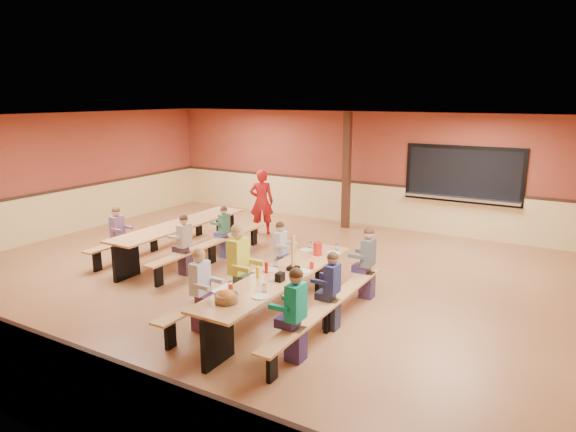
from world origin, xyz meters
The scene contains 23 objects.
ground centered at (0.00, 0.00, 0.00)m, with size 12.00×12.00×0.00m, color brown.
room_envelope centered at (0.00, 0.00, 0.69)m, with size 12.04×10.04×3.02m.
kitchen_pass_through centered at (2.60, 4.96, 1.49)m, with size 2.78×0.28×1.38m.
structural_post centered at (-0.20, 4.40, 1.50)m, with size 0.18×0.18×3.00m, color #321A10.
cafeteria_table_main centered at (1.28, -1.39, 0.53)m, with size 1.91×3.70×0.74m.
cafeteria_table_second centered at (-2.20, 0.28, 0.53)m, with size 1.91×3.70×0.74m.
seated_child_white_left centered at (0.46, -2.27, 0.62)m, with size 0.38×0.31×1.24m, color silver, non-canonical shape.
seated_adult_yellow centered at (0.46, -1.31, 0.70)m, with size 0.46×0.38×1.39m, color yellow, non-canonical shape.
seated_child_grey_left centered at (0.46, -0.02, 0.58)m, with size 0.34×0.28×1.15m, color silver, non-canonical shape.
seated_child_teal_right centered at (2.11, -2.35, 0.63)m, with size 0.39×0.32×1.25m, color #0F977C, non-canonical shape.
seated_child_navy_right centered at (2.11, -1.26, 0.59)m, with size 0.35×0.29×1.18m, color navy, non-canonical shape.
seated_child_char_right centered at (2.11, 0.14, 0.62)m, with size 0.38×0.31×1.23m, color #4D5258, non-canonical shape.
seated_child_purple_sec centered at (-3.02, -0.71, 0.59)m, with size 0.35×0.29×1.18m, color #7A5179, non-canonical shape.
seated_child_green_sec centered at (-1.37, 0.72, 0.55)m, with size 0.32×0.26×1.11m, color #31664B, non-canonical shape.
seated_child_tan_sec centered at (-1.37, -0.54, 0.59)m, with size 0.35×0.29×1.17m, color #B2A291, non-canonical shape.
standing_woman centered at (-1.76, 2.76, 0.82)m, with size 0.59×0.39×1.63m, color #A91315.
punch_pitcher centered at (1.33, -0.22, 0.85)m, with size 0.16×0.16×0.22m, color red.
chip_bowl centered at (1.23, -2.66, 0.81)m, with size 0.32×0.32×0.15m, color #FDA827, non-canonical shape.
napkin_dispenser centered at (1.44, -1.63, 0.80)m, with size 0.10×0.14×0.13m, color black.
condiment_mustard centered at (1.08, -1.68, 0.82)m, with size 0.06×0.06×0.17m, color yellow.
condiment_ketchup centered at (1.07, -1.42, 0.82)m, with size 0.06×0.06×0.17m, color #B2140F.
table_paddle centered at (1.36, -1.11, 0.88)m, with size 0.16×0.16×0.56m.
place_settings centered at (1.28, -1.39, 0.80)m, with size 0.65×3.30×0.11m, color beige, non-canonical shape.
Camera 1 is at (5.13, -7.71, 3.40)m, focal length 32.00 mm.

